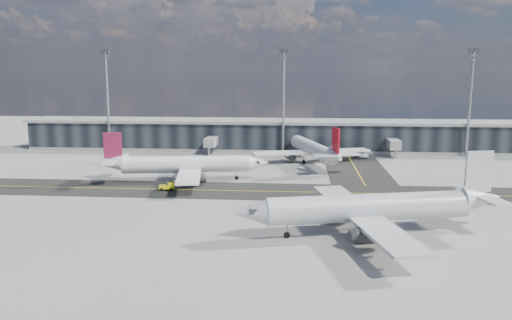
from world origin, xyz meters
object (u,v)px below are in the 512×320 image
object	(u,v)px
service_van	(361,154)
baggage_tug	(168,186)
airliner_af	(184,165)
airliner_redtail	(314,149)
airliner_near	(372,208)

from	to	relation	value
service_van	baggage_tug	bearing A→B (deg)	-147.97
airliner_af	airliner_redtail	xyz separation A→B (m)	(28.15, 22.60, 0.02)
airliner_af	baggage_tug	distance (m)	9.28
service_van	airliner_af	bearing A→B (deg)	-154.00
airliner_af	airliner_near	size ratio (longest dim) A/B	0.91
airliner_near	service_van	distance (m)	64.50
baggage_tug	airliner_af	bearing A→B (deg)	164.38
airliner_near	service_van	bearing A→B (deg)	-19.25
airliner_af	airliner_redtail	size ratio (longest dim) A/B	1.01
baggage_tug	airliner_near	bearing A→B (deg)	49.61
airliner_redtail	service_van	bearing A→B (deg)	18.29
airliner_redtail	airliner_near	distance (m)	55.01
airliner_redtail	baggage_tug	distance (m)	43.10
airliner_af	baggage_tug	xyz separation A→B (m)	(-1.23, -8.82, -2.61)
airliner_af	service_van	distance (m)	52.42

